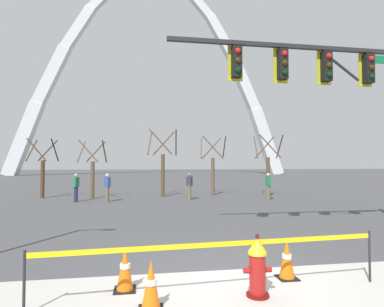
{
  "coord_description": "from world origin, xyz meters",
  "views": [
    {
      "loc": [
        -1.68,
        -5.99,
        2.12
      ],
      "look_at": [
        0.04,
        5.0,
        2.5
      ],
      "focal_mm": 29.16,
      "sensor_mm": 36.0,
      "label": 1
    }
  ],
  "objects": [
    {
      "name": "fire_hydrant",
      "position": [
        0.14,
        -1.15,
        0.47
      ],
      "size": [
        0.46,
        0.48,
        0.99
      ],
      "color": "#5E0F0D",
      "rests_on": "ground"
    },
    {
      "name": "caution_tape_barrier",
      "position": [
        -0.48,
        -1.08,
        0.64
      ],
      "size": [
        5.72,
        0.42,
        0.91
      ],
      "color": "#232326",
      "rests_on": "ground"
    },
    {
      "name": "traffic_cone_mid_sidewalk",
      "position": [
        -1.97,
        -0.59,
        0.36
      ],
      "size": [
        0.36,
        0.36,
        0.73
      ],
      "color": "black",
      "rests_on": "ground"
    },
    {
      "name": "monument_arch",
      "position": [
        -0.0,
        56.47,
        18.63
      ],
      "size": [
        54.76,
        2.31,
        41.82
      ],
      "color": "silver",
      "rests_on": "ground"
    },
    {
      "name": "tree_center_right",
      "position": [
        3.06,
        15.01,
        1.79
      ],
      "size": [
        1.86,
        1.87,
        4.02
      ],
      "color": "brown",
      "rests_on": "ground"
    },
    {
      "name": "pedestrian_near_trees",
      "position": [
        -5.41,
        12.36,
        0.82
      ],
      "size": [
        0.33,
        0.39,
        1.59
      ],
      "color": "#232847",
      "rests_on": "ground"
    },
    {
      "name": "tree_center_left",
      "position": [
        -0.42,
        14.49,
        1.93
      ],
      "size": [
        2.0,
        2.02,
        4.35
      ],
      "color": "brown",
      "rests_on": "ground"
    },
    {
      "name": "pedestrian_walking_left",
      "position": [
        1.04,
        12.39,
        0.82
      ],
      "size": [
        0.39,
        0.37,
        1.59
      ],
      "color": "brown",
      "rests_on": "ground"
    },
    {
      "name": "tree_right_mid",
      "position": [
        6.56,
        13.79,
        1.8
      ],
      "size": [
        1.87,
        1.88,
        4.06
      ],
      "color": "brown",
      "rests_on": "ground"
    },
    {
      "name": "traffic_cone_by_hydrant",
      "position": [
        0.96,
        -0.51,
        0.36
      ],
      "size": [
        0.36,
        0.36,
        0.73
      ],
      "color": "black",
      "rests_on": "ground"
    },
    {
      "name": "pedestrian_standing_center",
      "position": [
        5.69,
        11.67,
        0.82
      ],
      "size": [
        0.25,
        0.37,
        1.59
      ],
      "color": "brown",
      "rests_on": "ground"
    },
    {
      "name": "traffic_signal_gantry",
      "position": [
        4.17,
        2.53,
        4.4
      ],
      "size": [
        7.82,
        0.44,
        6.0
      ],
      "color": "#232326",
      "rests_on": "ground"
    },
    {
      "name": "pedestrian_walking_right",
      "position": [
        -3.67,
        12.1,
        0.82
      ],
      "size": [
        0.39,
        0.37,
        1.59
      ],
      "color": "brown",
      "rests_on": "ground"
    },
    {
      "name": "tree_far_left",
      "position": [
        -7.92,
        14.79,
        1.65
      ],
      "size": [
        1.72,
        1.73,
        3.71
      ],
      "color": "#473323",
      "rests_on": "ground"
    },
    {
      "name": "ground_plane",
      "position": [
        0.0,
        0.0,
        0.0
      ],
      "size": [
        240.0,
        240.0,
        0.0
      ],
      "primitive_type": "plane",
      "color": "#474749"
    },
    {
      "name": "tree_left_mid",
      "position": [
        -4.77,
        13.94,
        1.6
      ],
      "size": [
        1.67,
        1.68,
        3.6
      ],
      "color": "brown",
      "rests_on": "ground"
    },
    {
      "name": "traffic_cone_curb_edge",
      "position": [
        -1.56,
        -1.38,
        0.36
      ],
      "size": [
        0.36,
        0.36,
        0.73
      ],
      "color": "black",
      "rests_on": "ground"
    }
  ]
}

